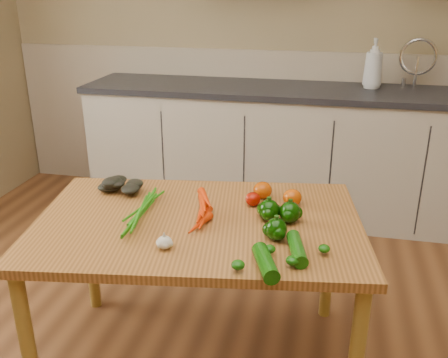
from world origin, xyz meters
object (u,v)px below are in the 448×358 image
pepper_b (290,212)px  zucchini_b (265,263)px  tomato_b (263,190)px  soap_bottle_c (372,77)px  tomato_a (253,199)px  garlic_bulb (164,242)px  table (198,237)px  soap_bottle_b (373,75)px  tomato_c (292,198)px  zucchini_a (297,249)px  pepper_a (269,210)px  soap_bottle_a (374,64)px  leafy_greens (123,182)px  pepper_c (276,229)px  carrot_bunch (183,210)px

pepper_b → zucchini_b: (-0.04, -0.37, -0.01)m
tomato_b → soap_bottle_c: bearing=70.9°
tomato_a → pepper_b: bearing=-36.1°
garlic_bulb → tomato_b: bearing=61.8°
table → soap_bottle_b: size_ratio=8.21×
soap_bottle_c → garlic_bulb: (-0.78, -1.99, -0.26)m
tomato_c → zucchini_a: size_ratio=0.42×
pepper_b → zucchini_b: 0.37m
soap_bottle_c → zucchini_b: 2.11m
tomato_a → zucchini_b: size_ratio=0.35×
pepper_a → zucchini_b: 0.37m
tomato_b → tomato_c: bearing=-20.4°
tomato_b → zucchini_a: tomato_b is taller
soap_bottle_a → soap_bottle_b: size_ratio=1.89×
pepper_b → zucchini_b: pepper_b is taller
tomato_a → zucchini_a: (0.21, -0.37, -0.00)m
soap_bottle_c → leafy_greens: size_ratio=0.80×
garlic_bulb → leafy_greens: bearing=127.5°
zucchini_a → zucchini_b: size_ratio=1.03×
tomato_b → soap_bottle_b: bearing=71.0°
pepper_a → zucchini_b: bearing=-84.0°
pepper_b → zucchini_a: bearing=-79.1°
pepper_c → tomato_a: (-0.13, 0.27, -0.01)m
table → pepper_b: size_ratio=16.81×
garlic_bulb → tomato_a: (0.24, 0.42, 0.01)m
pepper_a → tomato_c: bearing=63.6°
zucchini_a → zucchini_b: bearing=-128.0°
tomato_c → zucchini_b: size_ratio=0.43×
pepper_b → tomato_c: size_ratio=1.05×
pepper_a → zucchini_a: bearing=-62.4°
table → soap_bottle_b: soap_bottle_b is taller
pepper_a → pepper_c: pepper_a is taller
leafy_greens → pepper_b: bearing=-10.9°
table → garlic_bulb: bearing=-111.5°
soap_bottle_b → carrot_bunch: bearing=37.9°
soap_bottle_a → table: bearing=63.6°
pepper_b → zucchini_a: 0.26m
tomato_a → zucchini_b: (0.12, -0.49, -0.00)m
pepper_b → zucchini_b: size_ratio=0.46×
tomato_a → zucchini_b: 0.50m
leafy_greens → zucchini_b: size_ratio=1.01×
tomato_a → pepper_a: bearing=-55.7°
table → garlic_bulb: 0.27m
garlic_bulb → pepper_b: size_ratio=0.66×
soap_bottle_a → carrot_bunch: soap_bottle_a is taller
soap_bottle_a → leafy_greens: size_ratio=1.75×
soap_bottle_c → zucchini_a: soap_bottle_c is taller
soap_bottle_a → carrot_bunch: (-0.79, -1.72, -0.34)m
pepper_b → tomato_c: bearing=91.8°
leafy_greens → pepper_b: (0.75, -0.15, -0.00)m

